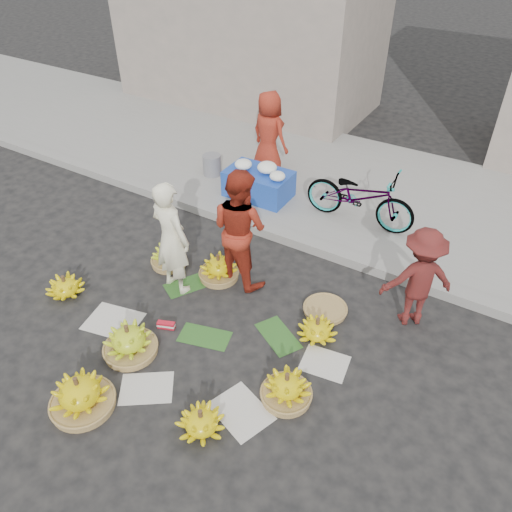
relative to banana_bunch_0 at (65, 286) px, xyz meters
The scene contains 23 objects.
ground 2.31m from the banana_bunch_0, 13.25° to the left, with size 80.00×80.00×0.00m, color black.
curb 3.53m from the banana_bunch_0, 50.55° to the left, with size 40.00×0.25×0.15m, color gray.
sidewalk 5.33m from the banana_bunch_0, 65.06° to the left, with size 40.00×4.00×0.12m, color gray.
building_left 8.14m from the banana_bunch_0, 102.79° to the left, with size 6.00×3.00×4.00m, color gray.
newspaper_scatter 2.27m from the banana_bunch_0, ahead, with size 3.20×1.80×0.00m, color beige, non-canonical shape.
banana_leaves 2.27m from the banana_bunch_0, 18.77° to the left, with size 2.00×1.00×0.00m, color #21501A, non-canonical shape.
banana_bunch_0 is the anchor object (origin of this frame).
banana_bunch_1 1.55m from the banana_bunch_0, 12.81° to the right, with size 0.65×0.65×0.45m.
banana_bunch_2 2.02m from the banana_bunch_0, 37.10° to the right, with size 0.75×0.75×0.48m.
banana_bunch_3 3.01m from the banana_bunch_0, 14.88° to the right, with size 0.58×0.58×0.32m.
banana_bunch_4 3.48m from the banana_bunch_0, ahead, with size 0.59×0.59×0.41m.
banana_bunch_5 3.53m from the banana_bunch_0, 17.74° to the left, with size 0.58×0.58×0.31m.
banana_bunch_6 1.51m from the banana_bunch_0, 57.49° to the left, with size 0.52×0.52×0.38m.
banana_bunch_7 2.15m from the banana_bunch_0, 40.91° to the left, with size 0.59×0.59×0.40m.
basket_spare 3.62m from the banana_bunch_0, 25.44° to the left, with size 0.57×0.57×0.07m, color olive.
incense_stack 1.64m from the banana_bunch_0, ahead, with size 0.23×0.07×0.09m, color red.
vendor_cream 1.69m from the banana_bunch_0, 37.28° to the left, with size 0.61×0.40×1.68m, color white.
vendor_red 2.58m from the banana_bunch_0, 39.58° to the left, with size 0.85×0.66×1.75m, color #A92F1A.
man_striped 4.76m from the banana_bunch_0, 25.03° to the left, with size 0.92×0.53×1.42m, color maroon.
flower_table 3.70m from the banana_bunch_0, 73.81° to the left, with size 1.14×0.72×0.66m.
grey_bucket 3.78m from the banana_bunch_0, 92.27° to the left, with size 0.34×0.34×0.39m, color slate.
flower_vendor 4.49m from the banana_bunch_0, 80.16° to the left, with size 0.78×0.51×1.59m, color #A92F1A.
bicycle 4.67m from the banana_bunch_0, 52.16° to the left, with size 1.83×0.64×0.96m, color gray.
Camera 1 is at (2.75, -3.65, 4.71)m, focal length 35.00 mm.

